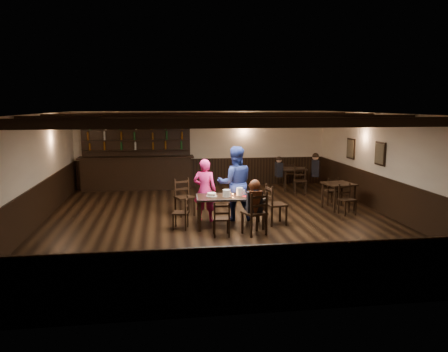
{
  "coord_description": "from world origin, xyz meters",
  "views": [
    {
      "loc": [
        -1.41,
        -10.66,
        2.91
      ],
      "look_at": [
        0.11,
        0.2,
        1.13
      ],
      "focal_mm": 35.0,
      "sensor_mm": 36.0,
      "label": 1
    }
  ],
  "objects": [
    {
      "name": "tea_light",
      "position": [
        0.23,
        -0.45,
        0.78
      ],
      "size": [
        0.05,
        0.05,
        0.06
      ],
      "color": "#A5A8AD",
      "rests_on": "dining_table"
    },
    {
      "name": "bg_patron_right",
      "position": [
        3.79,
        3.71,
        0.87
      ],
      "size": [
        0.34,
        0.45,
        0.81
      ],
      "color": "black",
      "rests_on": "ground"
    },
    {
      "name": "plate_stack_a",
      "position": [
        0.06,
        -0.57,
        0.84
      ],
      "size": [
        0.18,
        0.18,
        0.17
      ],
      "primitive_type": "cylinder",
      "color": "white",
      "rests_on": "dining_table"
    },
    {
      "name": "pepper_shaker",
      "position": [
        0.63,
        -0.63,
        0.8
      ],
      "size": [
        0.04,
        0.04,
        0.1
      ],
      "primitive_type": "cylinder",
      "color": "#A5A8AD",
      "rests_on": "dining_table"
    },
    {
      "name": "woman_pink",
      "position": [
        -0.4,
        0.07,
        0.79
      ],
      "size": [
        0.66,
        0.52,
        1.59
      ],
      "primitive_type": "imported",
      "rotation": [
        0.0,
        0.0,
        2.87
      ],
      "color": "#FF3BAC",
      "rests_on": "ground"
    },
    {
      "name": "chair_near_left",
      "position": [
        -0.16,
        -1.32,
        0.47
      ],
      "size": [
        0.38,
        0.37,
        0.8
      ],
      "color": "black",
      "rests_on": "ground"
    },
    {
      "name": "back_table_b",
      "position": [
        3.08,
        3.78,
        0.65
      ],
      "size": [
        0.97,
        0.97,
        0.75
      ],
      "color": "black",
      "rests_on": "ground"
    },
    {
      "name": "chair_near_right",
      "position": [
        0.63,
        -1.32,
        0.59
      ],
      "size": [
        0.6,
        0.59,
        1.01
      ],
      "color": "black",
      "rests_on": "ground"
    },
    {
      "name": "plate_stack_b",
      "position": [
        0.4,
        -0.45,
        0.85
      ],
      "size": [
        0.16,
        0.16,
        0.19
      ],
      "primitive_type": "cylinder",
      "color": "white",
      "rests_on": "dining_table"
    },
    {
      "name": "menu_blue",
      "position": [
        0.7,
        -0.4,
        0.75
      ],
      "size": [
        0.29,
        0.21,
        0.0
      ],
      "primitive_type": "cube",
      "rotation": [
        0.0,
        0.0,
        0.06
      ],
      "color": "#0E1549",
      "rests_on": "dining_table"
    },
    {
      "name": "ground",
      "position": [
        0.0,
        0.0,
        0.0
      ],
      "size": [
        10.0,
        10.0,
        0.0
      ],
      "primitive_type": "plane",
      "color": "black",
      "rests_on": "ground"
    },
    {
      "name": "back_table_a",
      "position": [
        3.45,
        0.82,
        0.65
      ],
      "size": [
        0.89,
        0.89,
        0.75
      ],
      "color": "black",
      "rests_on": "ground"
    },
    {
      "name": "room_shell",
      "position": [
        0.01,
        0.04,
        1.75
      ],
      "size": [
        9.02,
        10.02,
        2.71
      ],
      "color": "beige",
      "rests_on": "ground"
    },
    {
      "name": "chair_end_left",
      "position": [
        -0.97,
        -0.56,
        0.45
      ],
      "size": [
        0.42,
        0.43,
        0.78
      ],
      "color": "black",
      "rests_on": "ground"
    },
    {
      "name": "cake",
      "position": [
        -0.28,
        -0.46,
        0.79
      ],
      "size": [
        0.26,
        0.26,
        0.08
      ],
      "color": "white",
      "rests_on": "dining_table"
    },
    {
      "name": "drink_glass",
      "position": [
        0.51,
        -0.37,
        0.81
      ],
      "size": [
        0.07,
        0.07,
        0.12
      ],
      "primitive_type": "cylinder",
      "color": "silver",
      "rests_on": "dining_table"
    },
    {
      "name": "bar_counter",
      "position": [
        -2.34,
        4.72,
        0.73
      ],
      "size": [
        3.95,
        0.7,
        2.2
      ],
      "color": "black",
      "rests_on": "ground"
    },
    {
      "name": "bg_patron_left",
      "position": [
        2.53,
        3.84,
        0.81
      ],
      "size": [
        0.21,
        0.34,
        0.7
      ],
      "color": "black",
      "rests_on": "ground"
    },
    {
      "name": "menu_red",
      "position": [
        0.6,
        -0.6,
        0.75
      ],
      "size": [
        0.35,
        0.29,
        0.0
      ],
      "primitive_type": "cube",
      "rotation": [
        0.0,
        0.0,
        -0.34
      ],
      "color": "maroon",
      "rests_on": "dining_table"
    },
    {
      "name": "chair_end_right",
      "position": [
        1.23,
        -0.47,
        0.58
      ],
      "size": [
        0.5,
        0.52,
        1.0
      ],
      "color": "black",
      "rests_on": "ground"
    },
    {
      "name": "salt_shaker",
      "position": [
        0.56,
        -0.67,
        0.8
      ],
      "size": [
        0.04,
        0.04,
        0.09
      ],
      "primitive_type": "cylinder",
      "color": "silver",
      "rests_on": "dining_table"
    },
    {
      "name": "seated_person",
      "position": [
        0.6,
        -1.26,
        0.84
      ],
      "size": [
        0.34,
        0.51,
        0.84
      ],
      "color": "black",
      "rests_on": "ground"
    },
    {
      "name": "chair_far_pushed",
      "position": [
        -0.91,
        0.81,
        0.57
      ],
      "size": [
        0.58,
        0.57,
        0.97
      ],
      "color": "black",
      "rests_on": "ground"
    },
    {
      "name": "dining_table",
      "position": [
        0.16,
        -0.52,
        0.68
      ],
      "size": [
        1.66,
        0.88,
        0.75
      ],
      "color": "black",
      "rests_on": "ground"
    },
    {
      "name": "man_blue",
      "position": [
        0.38,
        0.12,
        0.95
      ],
      "size": [
        0.93,
        0.73,
        1.89
      ],
      "primitive_type": "imported",
      "rotation": [
        0.0,
        0.0,
        3.12
      ],
      "color": "navy",
      "rests_on": "ground"
    }
  ]
}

